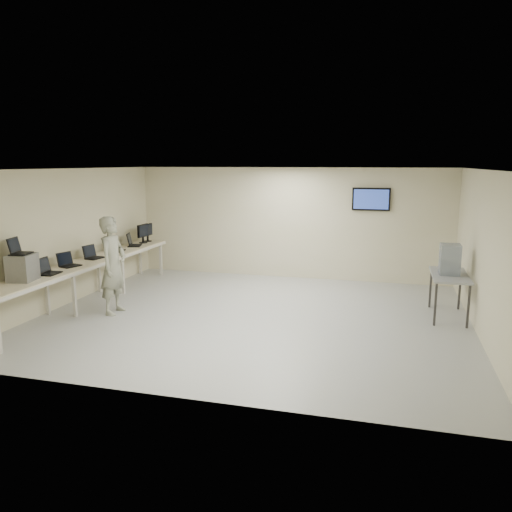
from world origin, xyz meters
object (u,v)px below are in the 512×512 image
(soldier, at_px, (113,265))
(side_table, at_px, (450,278))
(equipment_box, at_px, (22,268))
(workbench, at_px, (87,265))

(soldier, height_order, side_table, soldier)
(equipment_box, xyz_separation_m, soldier, (0.95, 1.34, -0.18))
(workbench, bearing_deg, side_table, 7.41)
(workbench, xyz_separation_m, side_table, (7.19, 0.93, -0.06))
(workbench, relative_size, soldier, 3.14)
(equipment_box, distance_m, side_table, 7.76)
(soldier, relative_size, side_table, 1.36)
(side_table, bearing_deg, workbench, -172.59)
(equipment_box, xyz_separation_m, side_table, (7.25, 2.73, -0.36))
(workbench, bearing_deg, equipment_box, -92.00)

